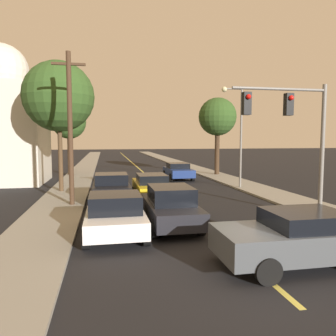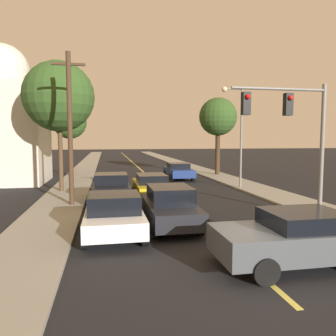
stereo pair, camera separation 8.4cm
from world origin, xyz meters
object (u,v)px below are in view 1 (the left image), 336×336
Objects in this scene: traffic_signal_mast at (294,122)px; tree_left_near at (59,97)px; tree_left_far at (69,123)px; tree_right_near at (218,117)px; car_near_lane_front at (170,206)px; streetlamp_right at (237,123)px; car_outer_lane_second at (111,188)px; car_outer_lane_front at (115,214)px; domed_building_left at (4,123)px; car_near_lane_second at (151,187)px; car_crossing_right at (300,237)px; car_far_oncoming at (178,171)px; utility_pole_left at (70,126)px.

traffic_signal_mast is 0.69× the size of tree_left_near.
tree_right_near is (13.33, -2.38, 0.49)m from tree_left_far.
streetlamp_right reaches higher than car_near_lane_front.
tree_left_near reaches higher than tree_right_near.
tree_right_near reaches higher than traffic_signal_mast.
tree_right_near is (12.90, 7.47, -0.62)m from tree_left_near.
car_outer_lane_second is at bearing -75.83° from tree_left_far.
car_outer_lane_front is 17.81m from domed_building_left.
traffic_signal_mast is at bearing -43.71° from domed_building_left.
streetlamp_right reaches higher than tree_left_far.
car_near_lane_second is at bearing -43.69° from domed_building_left.
car_crossing_right is at bearing -63.97° from car_outer_lane_second.
domed_building_left is at bearing 124.10° from car_near_lane_front.
domed_building_left reaches higher than car_outer_lane_front.
traffic_signal_mast is at bearing 96.82° from car_far_oncoming.
car_outer_lane_front is at bearing 53.00° from car_crossing_right.
car_outer_lane_second is at bearing -50.42° from domed_building_left.
car_near_lane_second is at bearing -1.67° from car_outer_lane_second.
tree_left_near is (-5.17, 9.10, 5.17)m from car_near_lane_front.
car_crossing_right is (-0.92, -18.79, 0.04)m from car_far_oncoming.
car_outer_lane_front is at bearing -156.58° from car_near_lane_front.
utility_pole_left reaches higher than tree_left_far.
car_outer_lane_second is 0.65× the size of tree_left_far.
domed_building_left reaches higher than car_near_lane_second.
car_near_lane_second is 1.04× the size of car_far_oncoming.
car_far_oncoming is at bearing -27.08° from tree_left_far.
car_outer_lane_second is 0.92× the size of car_crossing_right.
car_far_oncoming is 0.58× the size of utility_pole_left.
traffic_signal_mast is (5.23, 0.17, 3.27)m from car_near_lane_front.
car_outer_lane_front is 11.69m from tree_left_near.
car_near_lane_second is 6.46m from car_outer_lane_front.
car_near_lane_front is at bearing -67.82° from car_outer_lane_second.
domed_building_left is (-7.77, 9.40, 3.80)m from car_outer_lane_second.
car_crossing_right is at bearing -105.43° from streetlamp_right.
tree_left_far is at bearing -27.08° from car_far_oncoming.
domed_building_left is at bearing -1.51° from car_far_oncoming.
car_far_oncoming is 0.97× the size of car_crossing_right.
tree_left_far is (-3.46, 13.72, 4.05)m from car_outer_lane_second.
domed_building_left reaches higher than car_far_oncoming.
tree_left_near is 0.77× the size of domed_building_left.
domed_building_left is at bearing 136.31° from car_near_lane_second.
domed_building_left is (-12.53, 19.14, 3.84)m from car_crossing_right.
tree_left_near is (-3.03, 10.03, 5.18)m from car_outer_lane_front.
car_near_lane_second is at bearing 70.70° from car_outer_lane_front.
car_near_lane_front is 14.71m from car_far_oncoming.
car_far_oncoming is 0.54× the size of tree_left_near.
car_far_oncoming is 0.61× the size of tree_right_near.
tree_left_near is (-3.03, 3.87, 5.15)m from car_outer_lane_second.
tree_left_near is at bearing 106.83° from car_outer_lane_front.
car_near_lane_second is 1.09× the size of car_outer_lane_second.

